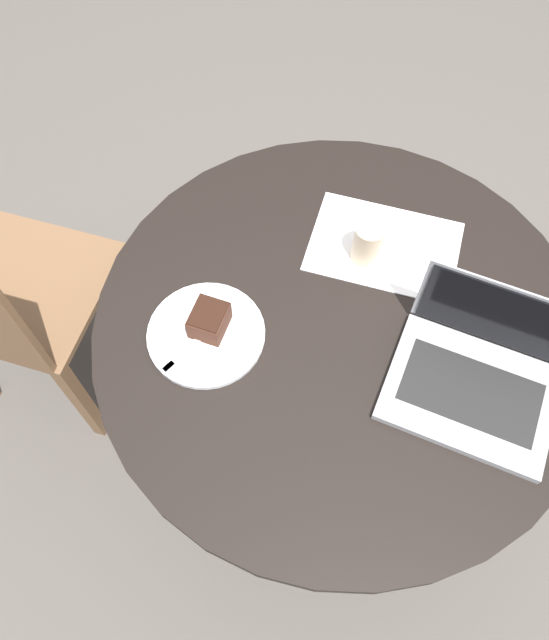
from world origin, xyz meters
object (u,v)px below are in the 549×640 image
chair (8,304)px  coffee_glass (368,243)px  plate (206,334)px  laptop (477,376)px

chair → coffee_glass: (-0.90, 0.06, 0.28)m
plate → coffee_glass: coffee_glass is taller
chair → plate: bearing=-4.0°
coffee_glass → plate: bearing=26.5°
chair → laptop: (-1.08, 0.38, 0.26)m
chair → laptop: chair is taller
chair → laptop: bearing=0.7°
plate → laptop: 0.56m
plate → laptop: bearing=165.5°
coffee_glass → laptop: (-0.18, 0.32, -0.02)m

